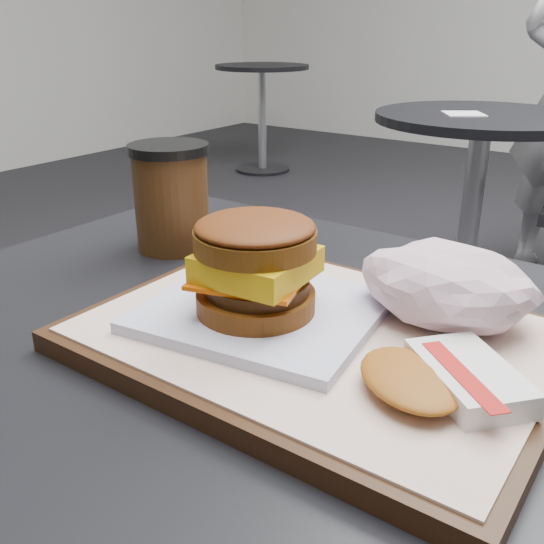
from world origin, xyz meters
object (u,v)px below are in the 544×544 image
Objects in this scene: serving_tray at (317,339)px; coffee_cup at (171,193)px; crumpled_wrapper at (447,285)px; customer_table at (285,494)px; breakfast_sandwich at (258,277)px; neighbor_table at (476,173)px; hash_brown at (442,378)px.

coffee_cup is at bearing 157.75° from serving_tray.
serving_tray is at bearing -135.63° from crumpled_wrapper.
breakfast_sandwich reaches higher than customer_table.
breakfast_sandwich reaches higher than serving_tray.
neighbor_table is (-0.39, 1.66, -0.23)m from serving_tray.
crumpled_wrapper is 1.15× the size of coffee_cup.
crumpled_wrapper is at bearing 29.05° from customer_table.
customer_table is 1.69m from neighbor_table.
breakfast_sandwich is 1.47× the size of crumpled_wrapper.
crumpled_wrapper is 0.35m from coffee_cup.
hash_brown reaches higher than serving_tray.
breakfast_sandwich is 1.73m from neighbor_table.
hash_brown is 0.12m from crumpled_wrapper.
serving_tray is 0.07m from breakfast_sandwich.
neighbor_table is (-0.51, 1.69, -0.25)m from hash_brown.
hash_brown is at bearing -73.34° from neighbor_table.
crumpled_wrapper reaches higher than hash_brown.
serving_tray is 0.12m from crumpled_wrapper.
breakfast_sandwich reaches higher than neighbor_table.
coffee_cup is (-0.22, 0.13, 0.01)m from breakfast_sandwich.
breakfast_sandwich is at bearing -29.57° from coffee_cup.
hash_brown is 1.78m from neighbor_table.
coffee_cup is at bearing 174.43° from crumpled_wrapper.
serving_tray is 2.63× the size of crumpled_wrapper.
serving_tray reaches higher than neighbor_table.
serving_tray is 0.12m from hash_brown.
hash_brown reaches higher than neighbor_table.
serving_tray is at bearing -22.25° from coffee_cup.
serving_tray is (0.04, -0.01, 0.20)m from customer_table.
hash_brown is (0.16, -0.04, 0.22)m from customer_table.
neighbor_table is (-0.12, 1.55, -0.29)m from coffee_cup.
customer_table reaches higher than neighbor_table.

